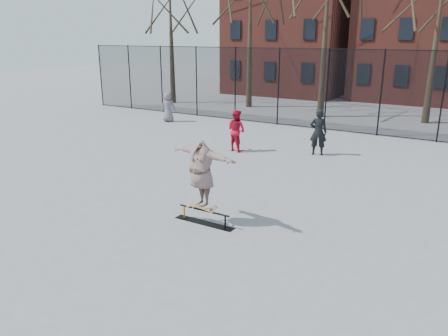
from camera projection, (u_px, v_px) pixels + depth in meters
The scene contains 9 objects.
ground at pixel (205, 229), 10.77m from camera, with size 100.00×100.00×0.00m, color slate.
skate_rail at pixel (204, 218), 11.05m from camera, with size 1.68×0.26×0.37m.
skateboard at pixel (202, 207), 11.00m from camera, with size 0.76×0.18×0.09m, color #9D733F, non-canonical shape.
skater at pixel (202, 174), 10.74m from camera, with size 2.06×0.56×1.67m, color #473A91.
bystander_grey at pixel (168, 107), 24.00m from camera, with size 0.79×0.51×1.61m, color slate.
bystander_black at pixel (318, 132), 17.22m from camera, with size 0.67×0.44×1.84m, color black.
bystander_red at pixel (236, 130), 17.86m from camera, with size 0.83×0.65×1.70m, color red.
fence at pixel (355, 91), 20.83m from camera, with size 34.03×0.07×4.00m.
rowhouses at pixel (422, 13), 29.94m from camera, with size 29.00×7.00×13.00m.
Camera 1 is at (5.50, -8.21, 4.56)m, focal length 35.00 mm.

